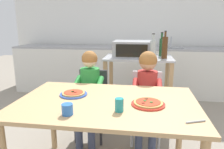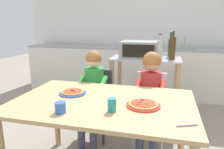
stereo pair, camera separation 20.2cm
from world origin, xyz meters
name	(u,v)px [view 2 (the right image)]	position (x,y,z in m)	size (l,w,h in m)	color
ground_plane	(127,123)	(0.00, 1.15, 0.00)	(11.47, 11.47, 0.00)	gray
back_wall_tiled	(144,24)	(0.00, 2.93, 1.35)	(5.03, 0.12, 2.70)	white
kitchen_counter	(140,71)	(0.00, 2.52, 0.46)	(4.53, 0.60, 1.12)	silver
kitchen_island_cart	(145,79)	(0.22, 1.33, 0.61)	(0.92, 0.58, 0.92)	#B7BABF
toaster_oven	(140,49)	(0.13, 1.32, 1.03)	(0.51, 0.41, 0.22)	#999BA0
bottle_slim_sauce	(170,47)	(0.53, 1.47, 1.05)	(0.06, 0.06, 0.33)	#1E4723
bottle_clear_vinegar	(173,48)	(0.55, 1.24, 1.07)	(0.07, 0.07, 0.36)	#4C2D14
bottle_squat_spirits	(160,50)	(0.40, 1.10, 1.05)	(0.08, 0.08, 0.33)	#ADB7B2
dining_table	(103,111)	(0.00, 0.00, 0.66)	(1.47, 0.96, 0.75)	tan
dining_chair_left	(96,98)	(-0.31, 0.75, 0.48)	(0.36, 0.36, 0.81)	#333338
dining_chair_right	(150,103)	(0.34, 0.76, 0.48)	(0.36, 0.36, 0.81)	silver
child_in_green_shirt	(93,86)	(-0.31, 0.63, 0.67)	(0.32, 0.42, 1.05)	#424C6B
child_in_red_shirt	(150,88)	(0.34, 0.65, 0.69)	(0.32, 0.42, 1.06)	#424C6B
pizza_plate_blue_rimmed	(73,92)	(-0.31, 0.10, 0.77)	(0.24, 0.24, 0.03)	#3356B7
pizza_plate_red_rimmed	(143,105)	(0.34, -0.04, 0.77)	(0.26, 0.26, 0.03)	red
drinking_cup_teal	(112,105)	(0.13, -0.20, 0.80)	(0.06, 0.06, 0.10)	teal
drinking_cup_blue	(60,107)	(-0.22, -0.31, 0.79)	(0.08, 0.08, 0.08)	blue
serving_spoon	(187,125)	(0.63, -0.30, 0.76)	(0.01, 0.01, 0.14)	#B7BABF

